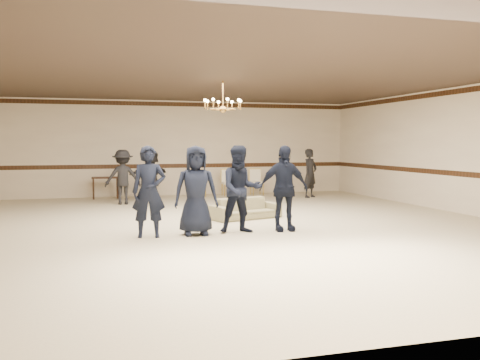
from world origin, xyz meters
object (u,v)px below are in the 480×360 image
at_px(chandelier, 223,95).
at_px(boy_c, 241,189).
at_px(banquet_chair_mid, 228,183).
at_px(banquet_chair_right, 257,182).
at_px(settee, 246,208).
at_px(adult_mid, 151,175).
at_px(boy_b, 196,190).
at_px(boy_a, 149,192).
at_px(adult_left, 123,177).
at_px(banquet_chair_left, 199,183).
at_px(adult_right, 310,173).
at_px(boy_d, 283,188).
at_px(console_table, 105,188).

bearing_deg(chandelier, boy_c, -93.87).
relative_size(banquet_chair_mid, banquet_chair_right, 1.00).
height_order(settee, adult_mid, adult_mid).
bearing_deg(chandelier, boy_b, -118.04).
xyz_separation_m(chandelier, boy_a, (-1.93, -1.94, -2.01)).
bearing_deg(adult_left, boy_c, 110.93).
bearing_deg(banquet_chair_left, adult_right, -19.34).
distance_m(boy_c, adult_mid, 6.43).
bearing_deg(boy_a, boy_c, 7.08).
bearing_deg(banquet_chair_mid, adult_mid, -162.41).
xyz_separation_m(adult_right, banquet_chair_left, (-3.44, 1.22, -0.35)).
relative_size(chandelier, boy_b, 0.54).
distance_m(boy_a, boy_d, 2.70).
height_order(chandelier, adult_right, chandelier).
xyz_separation_m(boy_b, settee, (1.55, 1.85, -0.62)).
bearing_deg(boy_d, banquet_chair_left, 94.28).
relative_size(boy_a, boy_b, 1.00).
bearing_deg(banquet_chair_right, boy_d, -98.62).
bearing_deg(adult_left, boy_d, 118.69).
bearing_deg(banquet_chair_left, chandelier, -95.37).
bearing_deg(chandelier, boy_a, -134.93).
distance_m(boy_d, banquet_chair_mid, 7.23).
distance_m(settee, banquet_chair_mid, 5.42).
xyz_separation_m(boy_d, adult_right, (3.18, 5.95, -0.07)).
xyz_separation_m(boy_b, adult_left, (-1.02, 5.65, -0.07)).
xyz_separation_m(boy_b, adult_mid, (-0.12, 6.35, -0.07)).
distance_m(chandelier, settee, 2.68).
relative_size(boy_a, adult_left, 1.09).
bearing_deg(adult_left, boy_a, 93.38).
bearing_deg(boy_c, chandelier, 89.58).
distance_m(boy_a, console_table, 7.41).
bearing_deg(adult_left, adult_mid, -139.94).
height_order(boy_d, banquet_chair_left, boy_d).
xyz_separation_m(boy_d, console_table, (-3.25, 7.37, -0.52)).
distance_m(boy_a, settee, 3.14).
distance_m(banquet_chair_mid, console_table, 4.01).
xyz_separation_m(adult_mid, banquet_chair_mid, (2.66, 0.82, -0.35)).
height_order(boy_b, adult_mid, boy_b).
bearing_deg(boy_a, adult_mid, 90.05).
distance_m(chandelier, console_table, 6.49).
distance_m(adult_left, adult_mid, 1.14).
bearing_deg(adult_mid, adult_left, 0.51).
bearing_deg(console_table, boy_a, -81.87).
distance_m(boy_b, adult_left, 5.74).
relative_size(chandelier, adult_left, 0.59).
relative_size(banquet_chair_left, banquet_chair_right, 1.00).
bearing_deg(banquet_chair_left, boy_a, -108.58).
distance_m(settee, adult_mid, 4.83).
xyz_separation_m(boy_d, adult_mid, (-1.92, 6.35, -0.07)).
bearing_deg(chandelier, adult_mid, 104.58).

